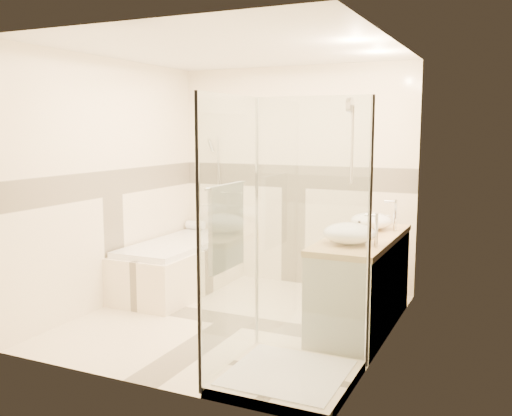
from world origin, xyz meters
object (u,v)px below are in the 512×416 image
at_px(vessel_sink_far, 349,233).
at_px(shower_enclosure, 277,310).
at_px(vessel_sink_near, 371,221).
at_px(amenity_bottle_a, 356,231).
at_px(bathtub, 180,263).
at_px(amenity_bottle_b, 359,229).
at_px(vanity, 361,282).

bearing_deg(vessel_sink_far, shower_enclosure, -106.83).
distance_m(shower_enclosure, vessel_sink_near, 1.74).
bearing_deg(amenity_bottle_a, vessel_sink_near, 90.00).
distance_m(shower_enclosure, amenity_bottle_a, 1.23).
distance_m(bathtub, amenity_bottle_b, 2.25).
xyz_separation_m(vessel_sink_near, vessel_sink_far, (0.00, -0.77, 0.01)).
height_order(vanity, vessel_sink_far, vessel_sink_far).
bearing_deg(amenity_bottle_a, vanity, 81.93).
height_order(shower_enclosure, vessel_sink_near, shower_enclosure).
distance_m(vessel_sink_far, amenity_bottle_b, 0.31).
bearing_deg(bathtub, amenity_bottle_b, -10.76).
xyz_separation_m(bathtub, vanity, (2.15, -0.35, 0.12)).
bearing_deg(vanity, vessel_sink_far, -93.10).
height_order(bathtub, amenity_bottle_b, amenity_bottle_b).
bearing_deg(shower_enclosure, vanity, 77.03).
height_order(shower_enclosure, vessel_sink_far, shower_enclosure).
relative_size(bathtub, vanity, 1.05).
height_order(bathtub, amenity_bottle_a, amenity_bottle_a).
bearing_deg(vessel_sink_near, shower_enclosure, -99.28).
height_order(bathtub, vanity, vanity).
relative_size(vanity, shower_enclosure, 0.79).
height_order(vanity, amenity_bottle_b, amenity_bottle_b).
bearing_deg(vanity, amenity_bottle_a, -98.07).
bearing_deg(amenity_bottle_b, bathtub, 169.24).
bearing_deg(shower_enclosure, bathtub, 138.90).
distance_m(vanity, shower_enclosure, 1.31).
relative_size(vessel_sink_near, vessel_sink_far, 0.89).
bearing_deg(amenity_bottle_b, shower_enclosure, -102.64).
distance_m(vanity, amenity_bottle_a, 0.51).
bearing_deg(bathtub, vanity, -9.25).
distance_m(vessel_sink_near, vessel_sink_far, 0.77).
relative_size(vanity, amenity_bottle_b, 11.17).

